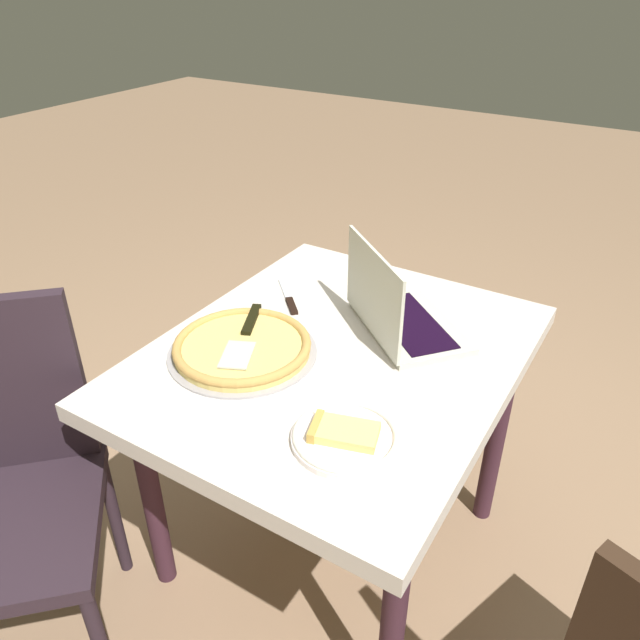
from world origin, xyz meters
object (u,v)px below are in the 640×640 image
object	(u,v)px
pizza_plate	(345,436)
pizza_tray	(242,347)
table_knife	(289,300)
dining_table	(335,377)
laptop	(398,314)

from	to	relation	value
pizza_plate	pizza_tray	distance (m)	0.40
table_knife	pizza_plate	bearing A→B (deg)	-135.13
dining_table	laptop	xyz separation A→B (m)	(0.16, -0.09, 0.14)
laptop	table_knife	distance (m)	0.34
dining_table	pizza_plate	world-z (taller)	pizza_plate
laptop	table_knife	size ratio (longest dim) A/B	2.47
pizza_tray	table_knife	bearing A→B (deg)	10.31
dining_table	table_knife	distance (m)	0.30
pizza_plate	pizza_tray	bearing A→B (deg)	68.89
table_knife	pizza_tray	bearing A→B (deg)	-169.69
dining_table	table_knife	size ratio (longest dim) A/B	6.25
pizza_tray	table_knife	distance (m)	0.29
laptop	table_knife	bearing A→B (deg)	92.06
laptop	pizza_plate	bearing A→B (deg)	-168.10
laptop	pizza_plate	distance (m)	0.45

